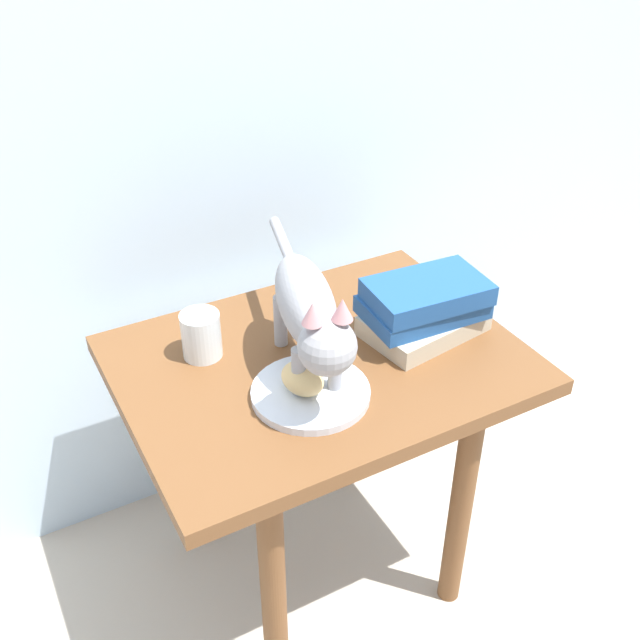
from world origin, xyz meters
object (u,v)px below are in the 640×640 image
plate (311,393)px  candle_jar (201,337)px  book_stack (425,308)px  bread_roll (303,379)px  side_table (320,397)px  cat (309,311)px

plate → candle_jar: bearing=120.5°
book_stack → plate: bearing=-166.5°
bread_roll → book_stack: (0.28, 0.06, 0.01)m
side_table → cat: cat is taller
bread_roll → cat: (0.04, 0.04, 0.09)m
bread_roll → book_stack: bearing=12.2°
side_table → cat: (-0.04, -0.04, 0.22)m
bread_roll → candle_jar: 0.22m
candle_jar → plate: bearing=-59.5°
candle_jar → bread_roll: bearing=-61.9°
book_stack → candle_jar: book_stack is taller
bread_roll → cat: cat is taller
cat → candle_jar: bearing=133.6°
bread_roll → book_stack: book_stack is taller
plate → cat: (0.02, 0.05, 0.13)m
plate → bread_roll: (-0.01, 0.00, 0.03)m
side_table → book_stack: 0.25m
plate → book_stack: bearing=13.5°
side_table → cat: bearing=-136.8°
cat → book_stack: bearing=3.8°
plate → book_stack: 0.28m
bread_roll → cat: size_ratio=0.17×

